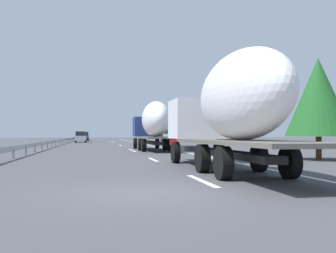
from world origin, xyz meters
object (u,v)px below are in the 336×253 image
at_px(truck_lead, 153,123).
at_px(road_sign, 161,128).
at_px(car_silver_hatch, 81,137).
at_px(truck_trailing, 230,107).
at_px(car_black_suv, 83,136).
at_px(car_blue_sedan, 85,136).

bearing_deg(truck_lead, road_sign, -11.85).
height_order(truck_lead, car_silver_hatch, truck_lead).
xyz_separation_m(truck_lead, truck_trailing, (-19.93, 0.00, 0.07)).
bearing_deg(truck_trailing, car_black_suv, 5.99).
height_order(truck_trailing, road_sign, truck_trailing).
relative_size(car_blue_sedan, road_sign, 1.30).
bearing_deg(road_sign, car_black_suv, 16.09).
bearing_deg(road_sign, car_blue_sedan, 13.12).
relative_size(car_blue_sedan, car_black_suv, 1.01).
bearing_deg(car_silver_hatch, truck_lead, -167.99).
xyz_separation_m(truck_trailing, road_sign, (34.71, -3.10, -0.27)).
height_order(car_blue_sedan, car_silver_hatch, car_blue_sedan).
height_order(truck_trailing, car_black_suv, truck_trailing).
bearing_deg(car_blue_sedan, car_black_suv, 179.18).
bearing_deg(road_sign, truck_trailing, 174.90).
relative_size(truck_lead, car_black_suv, 3.16).
distance_m(car_silver_hatch, car_black_suv, 16.54).
bearing_deg(car_blue_sedan, car_silver_hatch, 179.86).
bearing_deg(car_black_suv, car_silver_hatch, -179.80).
relative_size(truck_lead, car_blue_sedan, 3.14).
distance_m(car_blue_sedan, car_black_suv, 8.20).
relative_size(truck_lead, truck_trailing, 0.94).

